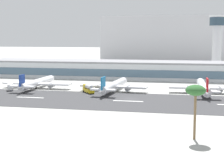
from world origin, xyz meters
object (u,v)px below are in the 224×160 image
Objects in this scene: distant_hotel_block at (161,39)px; service_box_truck_0 at (10,87)px; control_tower at (217,38)px; service_fuel_truck_1 at (88,89)px; terminal_building at (128,70)px; airliner_red_tail_gate_2 at (204,87)px; airliner_blue_tail_gate_1 at (113,86)px; palm_tree_0 at (196,92)px; airliner_navy_tail_gate_0 at (36,83)px.

distant_hotel_block is 212.89m from service_box_truck_0.
control_tower is 149.65m from service_box_truck_0.
control_tower is 4.78× the size of service_fuel_truck_1.
terminal_building is 4.34× the size of airliner_red_tail_gate_2.
terminal_building is 1.52× the size of distant_hotel_block.
terminal_building is 74.64m from control_tower.
airliner_blue_tail_gate_1 is 78.59m from palm_tree_0.
control_tower is 137.05m from airliner_navy_tail_gate_0.
service_box_truck_0 is at bearing 142.38° from palm_tree_0.
airliner_blue_tail_gate_1 reaches higher than service_fuel_truck_1.
palm_tree_0 is (83.22, -64.13, 10.11)m from service_box_truck_0.
airliner_blue_tail_gate_1 is (-54.66, -99.96, -21.80)m from control_tower.
airliner_blue_tail_gate_1 reaches higher than airliner_navy_tail_gate_0.
service_fuel_truck_1 is (-10.30, -5.61, -0.72)m from airliner_blue_tail_gate_1.
distant_hotel_block reaches higher than service_fuel_truck_1.
airliner_blue_tail_gate_1 is at bearing -92.93° from airliner_navy_tail_gate_0.
service_box_truck_0 is 105.54m from palm_tree_0.
terminal_building reaches higher than service_box_truck_0.
airliner_red_tail_gate_2 is (42.13, -51.30, -2.53)m from terminal_building.
service_box_truck_0 is at bearing 54.41° from service_fuel_truck_1.
distant_hotel_block reaches higher than airliner_navy_tail_gate_0.
terminal_building is 144.75m from distant_hotel_block.
distant_hotel_block is at bearing 114.62° from control_tower.
service_fuel_truck_1 is at bearing 64.64° from service_box_truck_0.
airliner_navy_tail_gate_0 is 2.97× the size of palm_tree_0.
airliner_navy_tail_gate_0 reaches higher than service_fuel_truck_1.
distant_hotel_block is 205.40m from service_fuel_truck_1.
airliner_blue_tail_gate_1 is (-9.86, -197.70, -20.37)m from distant_hotel_block.
airliner_red_tail_gate_2 reaches higher than airliner_blue_tail_gate_1.
control_tower is 2.94× the size of palm_tree_0.
distant_hotel_block is 269.07m from palm_tree_0.
palm_tree_0 reaches higher than terminal_building.
distant_hotel_block is at bearing 85.54° from terminal_building.
airliner_blue_tail_gate_1 is 11.75m from service_fuel_truck_1.
airliner_navy_tail_gate_0 is 0.98× the size of airliner_blue_tail_gate_1.
airliner_red_tail_gate_2 is at bearing -80.96° from distant_hotel_block.
airliner_blue_tail_gate_1 is at bearing 71.14° from service_box_truck_0.
palm_tree_0 is at bearing -73.93° from terminal_building.
terminal_building reaches higher than airliner_blue_tail_gate_1.
control_tower is 0.99× the size of airliner_navy_tail_gate_0.
distant_hotel_block is (-44.80, 97.74, -1.43)m from control_tower.
airliner_red_tail_gate_2 is at bearing -88.82° from airliner_navy_tail_gate_0.
palm_tree_0 is at bearing 178.89° from service_fuel_truck_1.
palm_tree_0 is at bearing -133.85° from airliner_navy_tail_gate_0.
palm_tree_0 reaches higher than airliner_navy_tail_gate_0.
control_tower is at bearing -67.57° from service_fuel_truck_1.
terminal_building is 76.79m from service_box_truck_0.
distant_hotel_block is 8.77× the size of palm_tree_0.
terminal_building is 4.53× the size of control_tower.
service_box_truck_0 is (-89.48, -9.05, -1.00)m from airliner_red_tail_gate_2.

